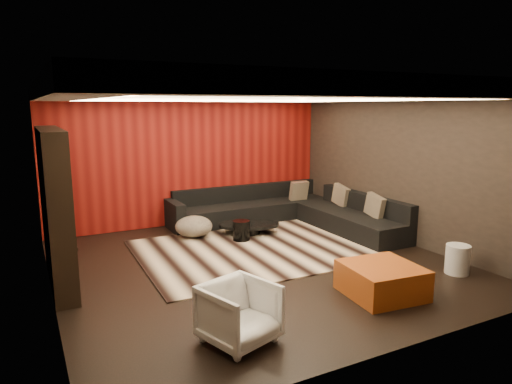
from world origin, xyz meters
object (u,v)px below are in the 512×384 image
coffee_table (249,228)px  white_side_table (458,259)px  orange_ottoman (382,280)px  armchair (239,313)px  drum_stool (241,230)px  sectional_sofa (288,213)px

coffee_table → white_side_table: 3.84m
orange_ottoman → armchair: bearing=-173.7°
orange_ottoman → drum_stool: bearing=100.9°
drum_stool → orange_ottoman: orange_ottoman is taller
orange_ottoman → sectional_sofa: 3.80m
white_side_table → drum_stool: bearing=125.7°
sectional_sofa → armchair: bearing=-127.5°
white_side_table → sectional_sofa: 3.71m
white_side_table → orange_ottoman: (-1.58, -0.08, -0.02)m
white_side_table → armchair: bearing=-175.1°
armchair → sectional_sofa: bearing=34.7°
white_side_table → sectional_sofa: sectional_sofa is taller
armchair → orange_ottoman: bearing=-11.5°
orange_ottoman → sectional_sofa: (0.81, 3.71, 0.06)m
coffee_table → orange_ottoman: 3.46m
white_side_table → orange_ottoman: 1.58m
orange_ottoman → sectional_sofa: sectional_sofa is taller
white_side_table → armchair: armchair is taller
white_side_table → orange_ottoman: bearing=-177.1°
coffee_table → armchair: 4.19m
drum_stool → sectional_sofa: bearing=23.6°
drum_stool → orange_ottoman: bearing=-79.1°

